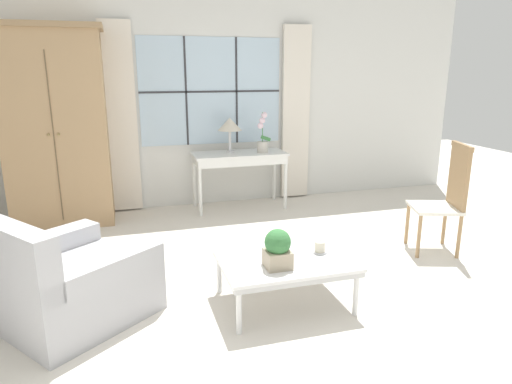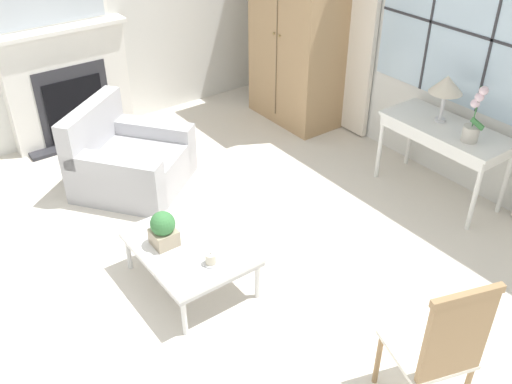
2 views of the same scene
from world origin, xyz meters
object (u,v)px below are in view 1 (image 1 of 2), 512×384
at_px(armoire, 57,128).
at_px(pillar_candle, 320,248).
at_px(potted_orchid, 262,138).
at_px(armchair_upholstered, 65,284).
at_px(coffee_table, 285,262).
at_px(side_chair_wooden, 447,193).
at_px(console_table, 239,159).
at_px(potted_plant_small, 278,248).
at_px(table_lamp, 230,125).

relative_size(armoire, pillar_candle, 19.84).
xyz_separation_m(potted_orchid, armchair_upholstered, (-2.19, -2.25, -0.66)).
bearing_deg(coffee_table, armchair_upholstered, 170.95).
height_order(armoire, side_chair_wooden, armoire).
bearing_deg(potted_orchid, console_table, 165.60).
relative_size(console_table, potted_orchid, 2.31).
relative_size(armchair_upholstered, coffee_table, 1.37).
bearing_deg(armoire, console_table, 0.55).
height_order(console_table, side_chair_wooden, side_chair_wooden).
bearing_deg(armoire, potted_orchid, -1.28).
distance_m(console_table, side_chair_wooden, 2.56).
bearing_deg(console_table, armoire, -179.45).
height_order(potted_orchid, potted_plant_small, potted_orchid).
distance_m(console_table, coffee_table, 2.62).
height_order(console_table, pillar_candle, console_table).
relative_size(armchair_upholstered, pillar_candle, 11.96).
bearing_deg(potted_plant_small, armoire, 122.24).
distance_m(armoire, coffee_table, 3.23).
bearing_deg(armchair_upholstered, pillar_candle, -7.34).
bearing_deg(pillar_candle, console_table, 89.62).
xyz_separation_m(potted_plant_small, pillar_candle, (0.40, 0.16, -0.10)).
height_order(console_table, table_lamp, table_lamp).
bearing_deg(armchair_upholstered, potted_orchid, 45.78).
bearing_deg(console_table, potted_plant_small, -98.78).
bearing_deg(coffee_table, armoire, 125.37).
bearing_deg(side_chair_wooden, table_lamp, 129.24).
xyz_separation_m(table_lamp, coffee_table, (-0.20, -2.61, -0.75)).
bearing_deg(table_lamp, coffee_table, -94.39).
xyz_separation_m(coffee_table, pillar_candle, (0.29, 0.01, 0.08)).
relative_size(console_table, coffee_table, 1.21).
bearing_deg(armchair_upholstered, armoire, 95.62).
bearing_deg(pillar_candle, potted_plant_small, -158.60).
bearing_deg(side_chair_wooden, coffee_table, -163.57).
height_order(side_chair_wooden, potted_plant_small, side_chair_wooden).
bearing_deg(potted_plant_small, potted_orchid, 74.98).
relative_size(table_lamp, potted_plant_small, 1.55).
distance_m(armoire, console_table, 2.18).
height_order(potted_orchid, coffee_table, potted_orchid).
bearing_deg(coffee_table, console_table, 83.11).
bearing_deg(armchair_upholstered, table_lamp, 52.80).
bearing_deg(armoire, table_lamp, 1.47).
relative_size(armoire, side_chair_wooden, 2.07).
relative_size(armoire, console_table, 1.88).
bearing_deg(side_chair_wooden, armoire, 151.53).
relative_size(potted_orchid, side_chair_wooden, 0.48).
distance_m(armchair_upholstered, coffee_table, 1.61).
relative_size(armoire, potted_orchid, 4.34).
bearing_deg(table_lamp, potted_orchid, -14.76).
distance_m(potted_orchid, potted_plant_small, 2.77).
height_order(armoire, armchair_upholstered, armoire).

